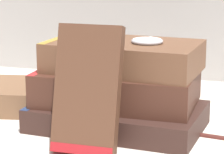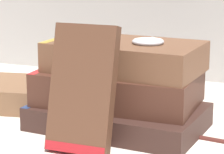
# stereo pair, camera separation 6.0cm
# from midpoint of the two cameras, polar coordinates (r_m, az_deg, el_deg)

# --- Properties ---
(ground_plane) EXTENTS (3.00, 3.00, 0.00)m
(ground_plane) POSITION_cam_midpoint_polar(r_m,az_deg,el_deg) (0.78, -1.27, -5.39)
(ground_plane) COLOR beige
(book_flat_bottom) EXTENTS (0.25, 0.17, 0.03)m
(book_flat_bottom) POSITION_cam_midpoint_polar(r_m,az_deg,el_deg) (0.77, 2.55, -4.26)
(book_flat_bottom) COLOR #331E19
(book_flat_bottom) RESTS_ON ground_plane
(book_flat_middle) EXTENTS (0.23, 0.14, 0.05)m
(book_flat_middle) POSITION_cam_midpoint_polar(r_m,az_deg,el_deg) (0.77, 2.54, -1.08)
(book_flat_middle) COLOR #422319
(book_flat_middle) RESTS_ON book_flat_bottom
(book_flat_top) EXTENTS (0.22, 0.14, 0.04)m
(book_flat_top) POSITION_cam_midpoint_polar(r_m,az_deg,el_deg) (0.77, 3.30, 2.24)
(book_flat_top) COLOR brown
(book_flat_top) RESTS_ON book_flat_middle
(book_leaning_front) EXTENTS (0.08, 0.06, 0.16)m
(book_leaning_front) POSITION_cam_midpoint_polar(r_m,az_deg,el_deg) (0.67, -0.67, -1.75)
(book_leaning_front) COLOR #4C2D1E
(book_leaning_front) RESTS_ON ground_plane
(pocket_watch) EXTENTS (0.05, 0.05, 0.01)m
(pocket_watch) POSITION_cam_midpoint_polar(r_m,az_deg,el_deg) (0.75, 6.21, 3.80)
(pocket_watch) COLOR white
(pocket_watch) RESTS_ON book_flat_top
(reading_glasses) EXTENTS (0.11, 0.07, 0.00)m
(reading_glasses) POSITION_cam_midpoint_polar(r_m,az_deg,el_deg) (0.93, 3.39, -2.10)
(reading_glasses) COLOR black
(reading_glasses) RESTS_ON ground_plane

